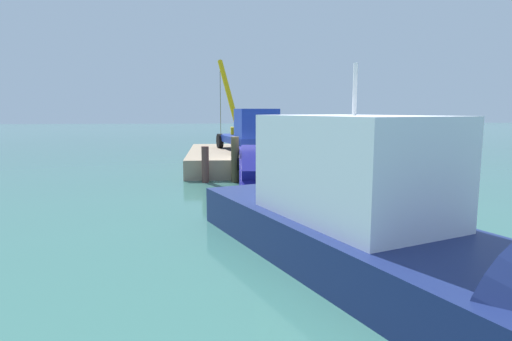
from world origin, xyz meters
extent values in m
plane|color=#386B60|center=(0.00, 0.00, 0.00)|extent=(200.00, 200.00, 0.00)
cube|color=gray|center=(-5.51, 0.00, 0.54)|extent=(11.23, 7.14, 1.07)
cube|color=navy|center=(-5.44, 0.12, 1.80)|extent=(6.64, 3.77, 0.45)
cube|color=#1F39AF|center=(-3.25, 0.61, 2.89)|extent=(2.22, 2.68, 1.75)
cylinder|color=black|center=(-3.58, 1.80, 1.57)|extent=(1.04, 0.51, 1.00)
cylinder|color=black|center=(-3.04, -0.60, 1.57)|extent=(1.04, 0.51, 1.00)
cylinder|color=black|center=(-7.84, 0.84, 1.57)|extent=(1.04, 0.51, 1.00)
cylinder|color=black|center=(-7.30, -1.56, 1.57)|extent=(1.04, 0.51, 1.00)
cylinder|color=#E5B20C|center=(-8.68, -0.87, 4.86)|extent=(3.23, 1.61, 5.06)
cube|color=#E5B20C|center=(-7.27, -0.29, 2.27)|extent=(1.00, 1.00, 0.50)
cylinder|color=#4C4C19|center=(-10.08, -1.45, 4.25)|extent=(0.04, 0.04, 6.08)
cylinder|color=#3C3C3C|center=(-3.86, 2.56, 1.46)|extent=(0.28, 0.28, 0.78)
cylinder|color=orange|center=(-3.86, 2.56, 2.24)|extent=(0.34, 0.34, 0.78)
sphere|color=tan|center=(-3.86, 2.56, 2.74)|extent=(0.22, 0.22, 0.22)
cube|color=navy|center=(2.27, 0.20, 0.61)|extent=(4.38, 2.14, 2.44)
cube|color=navy|center=(2.31, 0.19, 1.24)|extent=(2.53, 1.81, 1.46)
cylinder|color=black|center=(3.57, 1.07, -0.34)|extent=(0.86, 0.27, 0.85)
cylinder|color=black|center=(3.46, -0.82, -0.34)|extent=(0.86, 0.27, 0.85)
cylinder|color=black|center=(0.79, 1.23, 0.92)|extent=(0.86, 0.27, 0.85)
cylinder|color=black|center=(0.68, -0.66, 0.92)|extent=(0.86, 0.27, 0.85)
cube|color=navy|center=(13.23, 1.58, 0.18)|extent=(12.22, 7.54, 1.86)
cube|color=white|center=(12.69, 1.36, 2.34)|extent=(5.32, 4.32, 2.44)
cylinder|color=white|center=(12.69, 1.36, 4.16)|extent=(0.10, 0.10, 1.20)
cylinder|color=silver|center=(8.86, -0.11, 1.61)|extent=(0.06, 0.06, 1.00)
cylinder|color=brown|center=(0.61, -2.40, 0.93)|extent=(0.37, 0.37, 1.86)
cylinder|color=#4E422B|center=(0.64, -0.88, 1.17)|extent=(0.40, 0.40, 2.34)
cylinder|color=brown|center=(0.71, 0.70, 0.91)|extent=(0.39, 0.39, 1.83)
cylinder|color=brown|center=(0.76, 3.01, 0.98)|extent=(0.44, 0.44, 1.96)
camera|label=1|loc=(22.54, -1.88, 3.67)|focal=30.11mm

